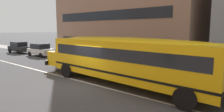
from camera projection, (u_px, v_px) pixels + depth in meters
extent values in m
plane|color=#424244|center=(88.00, 83.00, 12.82)|extent=(400.00, 400.00, 0.00)
cube|color=gray|center=(147.00, 67.00, 18.50)|extent=(120.00, 3.00, 0.01)
cube|color=silver|center=(88.00, 83.00, 12.82)|extent=(110.00, 0.16, 0.01)
cube|color=yellow|center=(125.00, 59.00, 12.22)|extent=(11.63, 3.03, 2.31)
cube|color=yellow|center=(64.00, 58.00, 16.70)|extent=(1.76, 2.26, 1.15)
cube|color=black|center=(59.00, 61.00, 17.31)|extent=(0.30, 2.63, 0.38)
cube|color=black|center=(125.00, 52.00, 12.16)|extent=(10.94, 3.05, 0.67)
cube|color=black|center=(125.00, 70.00, 12.31)|extent=(11.65, 3.06, 0.13)
ellipsoid|color=yellow|center=(125.00, 40.00, 12.06)|extent=(11.16, 2.81, 0.38)
cylinder|color=red|center=(101.00, 54.00, 15.79)|extent=(0.48, 0.48, 0.03)
cylinder|color=black|center=(67.00, 70.00, 14.33)|extent=(1.06, 0.33, 1.05)
cylinder|color=black|center=(93.00, 65.00, 16.26)|extent=(1.06, 0.33, 1.05)
cylinder|color=black|center=(185.00, 99.00, 8.49)|extent=(1.06, 0.33, 1.05)
cylinder|color=black|center=(205.00, 86.00, 10.42)|extent=(1.06, 0.33, 1.05)
cube|color=silver|center=(41.00, 51.00, 25.60)|extent=(3.98, 1.89, 0.70)
cube|color=black|center=(40.00, 46.00, 25.60)|extent=(2.27, 1.66, 0.64)
cylinder|color=black|center=(53.00, 54.00, 25.53)|extent=(0.61, 0.21, 0.60)
cylinder|color=black|center=(41.00, 55.00, 24.20)|extent=(0.61, 0.21, 0.60)
cylinder|color=black|center=(41.00, 53.00, 27.10)|extent=(0.61, 0.21, 0.60)
cylinder|color=black|center=(30.00, 54.00, 25.76)|extent=(0.61, 0.21, 0.60)
cube|color=black|center=(20.00, 49.00, 29.16)|extent=(3.97, 1.86, 0.70)
cube|color=black|center=(19.00, 44.00, 29.16)|extent=(2.26, 1.65, 0.64)
cylinder|color=black|center=(30.00, 51.00, 29.09)|extent=(0.61, 0.21, 0.60)
cylinder|color=black|center=(18.00, 52.00, 27.76)|extent=(0.61, 0.21, 0.60)
cylinder|color=black|center=(21.00, 50.00, 30.67)|extent=(0.61, 0.21, 0.60)
cylinder|color=black|center=(10.00, 51.00, 29.34)|extent=(0.61, 0.21, 0.60)
cube|color=black|center=(105.00, 42.00, 23.61)|extent=(16.72, 0.04, 1.10)
cube|color=black|center=(105.00, 16.00, 23.17)|extent=(16.72, 0.04, 1.10)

